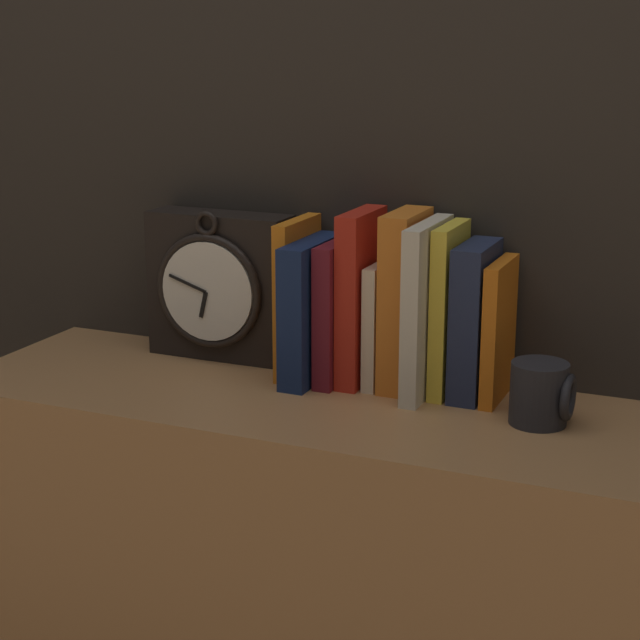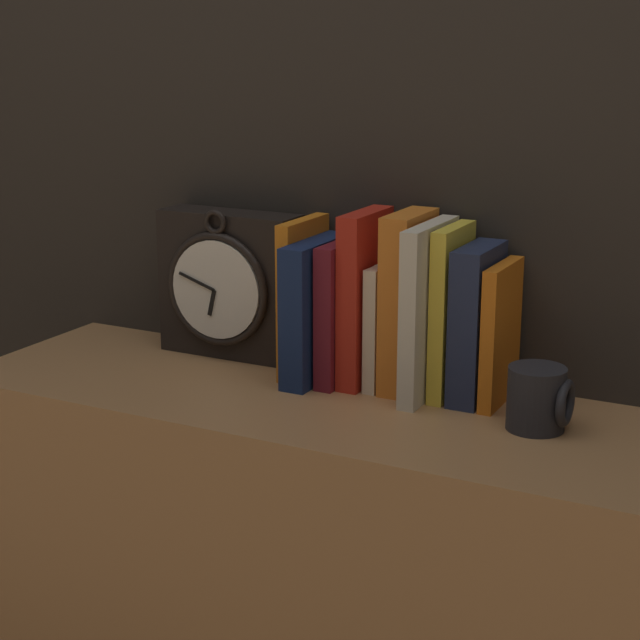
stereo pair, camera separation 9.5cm
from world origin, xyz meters
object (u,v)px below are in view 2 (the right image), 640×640
Objects in this scene: book_slot8_navy at (477,324)px; book_slot9_orange at (501,334)px; clock at (229,285)px; book_slot1_navy at (316,310)px; book_slot0_orange at (303,297)px; book_slot4_cream at (386,324)px; book_slot3_red at (365,298)px; book_slot6_cream at (428,311)px; mug at (539,399)px; book_slot5_orange at (408,302)px; book_slot2_maroon at (343,311)px; book_slot7_yellow at (451,312)px.

book_slot9_orange is at bearing -0.38° from book_slot8_navy.
book_slot1_navy is (0.17, -0.04, -0.01)m from clock.
book_slot4_cream is at bearing 2.72° from book_slot0_orange.
clock is 0.94× the size of book_slot3_red.
mug is at bearing -18.12° from book_slot6_cream.
book_slot5_orange is 0.14m from book_slot9_orange.
clock reaches higher than mug.
mug is (0.37, -0.07, -0.07)m from book_slot0_orange.
book_slot3_red is at bearing 14.15° from book_slot1_navy.
book_slot0_orange is 1.12× the size of book_slot1_navy.
book_slot1_navy is (0.03, -0.02, -0.01)m from book_slot0_orange.
book_slot3_red is (0.03, 0.01, 0.02)m from book_slot2_maroon.
book_slot4_cream is (0.03, 0.00, -0.04)m from book_slot3_red.
book_slot6_cream is at bearing -3.72° from book_slot0_orange.
book_slot5_orange reaches higher than book_slot3_red.
book_slot7_yellow reaches higher than clock.
book_slot4_cream is 2.16× the size of mug.
book_slot6_cream is (0.34, -0.04, 0.01)m from clock.
clock is 1.32× the size of book_slot4_cream.
book_slot2_maroon is (0.21, -0.03, -0.01)m from clock.
clock is 0.99× the size of book_slot7_yellow.
book_slot8_navy is at bearing -2.79° from clock.
clock reaches higher than book_slot1_navy.
book_slot3_red is 0.30m from mug.
book_slot3_red is 0.06m from book_slot5_orange.
book_slot6_cream is (0.20, -0.01, 0.01)m from book_slot0_orange.
book_slot5_orange is (0.16, 0.00, 0.01)m from book_slot0_orange.
book_slot8_navy is (0.23, 0.02, 0.00)m from book_slot1_navy.
book_slot3_red is 3.03× the size of mug.
book_slot6_cream reaches higher than mug.
book_slot3_red is (0.07, 0.02, 0.02)m from book_slot1_navy.
clock is 0.34m from book_slot6_cream.
book_slot4_cream is 0.70× the size of book_slot5_orange.
mug is (0.15, -0.07, -0.08)m from book_slot7_yellow.
book_slot4_cream is at bearing 12.24° from book_slot1_navy.
book_slot5_orange is at bearing 179.85° from book_slot8_navy.
clock is 1.15× the size of book_slot1_navy.
clock is 2.86× the size of mug.
book_slot0_orange is 1.30× the size of book_slot4_cream.
book_slot6_cream is 0.03m from book_slot7_yellow.
book_slot8_navy is (0.10, -0.00, -0.02)m from book_slot5_orange.
book_slot7_yellow is 2.90× the size of mug.
book_slot8_navy is (0.06, 0.02, -0.01)m from book_slot6_cream.
book_slot0_orange is 0.39m from mug.
book_slot1_navy is at bearing -175.82° from book_slot9_orange.
book_slot2_maroon is at bearing -177.95° from book_slot9_orange.
book_slot6_cream is 1.02× the size of book_slot7_yellow.
book_slot4_cream is 0.17m from book_slot9_orange.
book_slot0_orange is at bearing -9.66° from clock.
book_slot8_navy is (0.04, -0.00, -0.01)m from book_slot7_yellow.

